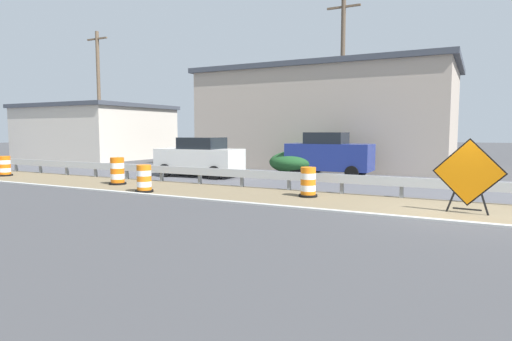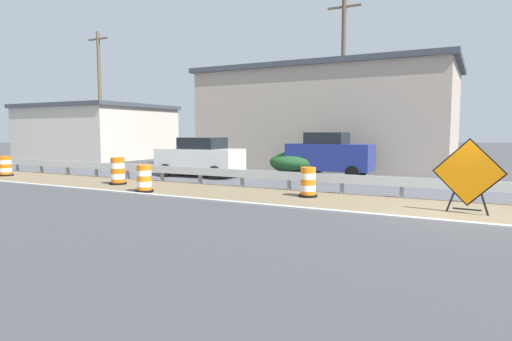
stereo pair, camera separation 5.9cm
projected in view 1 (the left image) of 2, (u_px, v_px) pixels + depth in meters
name	position (u px, v px, depth m)	size (l,w,h in m)	color
ground_plane	(461.00, 214.00, 11.76)	(160.00, 160.00, 0.00)	#3D3D3F
median_dirt_strip	(461.00, 210.00, 12.29)	(3.59, 120.00, 0.01)	#706047
far_lane_asphalt	(467.00, 188.00, 17.03)	(7.15, 120.00, 0.00)	#4C4C51
curb_near_edge	(458.00, 223.00, 10.61)	(0.20, 120.00, 0.11)	#ADADA8
guardrail_median	(402.00, 183.00, 14.48)	(0.18, 59.81, 0.71)	#ADB2B7
warning_sign_diamond	(469.00, 175.00, 11.71)	(0.20, 1.85, 2.08)	black
traffic_barrel_nearest	(308.00, 183.00, 14.77)	(0.65, 0.65, 1.02)	orange
traffic_barrel_close	(144.00, 180.00, 15.90)	(0.66, 0.66, 1.01)	orange
traffic_barrel_mid	(117.00, 172.00, 18.17)	(0.71, 0.71, 1.14)	orange
traffic_barrel_far	(5.00, 167.00, 21.59)	(0.70, 0.70, 1.00)	orange
car_lead_near_lane	(200.00, 157.00, 21.29)	(2.16, 4.30, 1.94)	silver
car_mid_far_lane	(329.00, 155.00, 21.34)	(1.96, 4.14, 2.18)	navy
roadside_shop_near	(328.00, 118.00, 27.64)	(9.02, 15.38, 6.15)	#AD9E8E
roadside_shop_far	(96.00, 132.00, 35.83)	(9.05, 10.46, 4.35)	beige
utility_pole_near	(342.00, 83.00, 23.08)	(0.24, 1.80, 9.27)	brown
utility_pole_mid	(99.00, 96.00, 29.76)	(0.24, 1.80, 9.01)	brown
bush_roadside	(300.00, 162.00, 22.53)	(3.25, 3.25, 1.26)	#1E4C23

